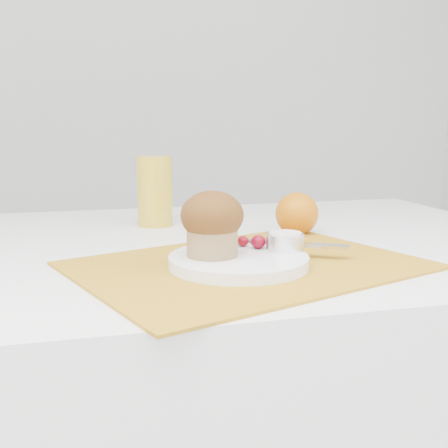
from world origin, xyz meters
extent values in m
cube|color=white|center=(0.00, 0.05, 0.38)|extent=(1.20, 0.80, 0.75)
cube|color=#B07B18|center=(0.01, -0.13, 0.75)|extent=(0.55, 0.48, 0.00)
cylinder|color=white|center=(-0.01, -0.14, 0.76)|extent=(0.25, 0.25, 0.02)
cylinder|color=silver|center=(0.07, -0.13, 0.78)|extent=(0.06, 0.06, 0.02)
cylinder|color=white|center=(0.07, -0.13, 0.79)|extent=(0.05, 0.05, 0.01)
ellipsoid|color=#530208|center=(0.01, -0.09, 0.78)|extent=(0.02, 0.02, 0.02)
ellipsoid|color=#4F020E|center=(0.03, -0.11, 0.78)|extent=(0.02, 0.02, 0.02)
cube|color=silver|center=(0.07, -0.10, 0.77)|extent=(0.18, 0.12, 0.00)
sphere|color=#C76A07|center=(0.16, 0.06, 0.79)|extent=(0.08, 0.08, 0.08)
cylinder|color=gold|center=(-0.07, 0.22, 0.82)|extent=(0.09, 0.09, 0.14)
cylinder|color=#9A784A|center=(-0.04, -0.14, 0.79)|extent=(0.07, 0.07, 0.04)
ellipsoid|color=#361C09|center=(-0.04, -0.14, 0.83)|extent=(0.09, 0.09, 0.07)
camera|label=1|loc=(-0.22, -0.87, 0.95)|focal=45.00mm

